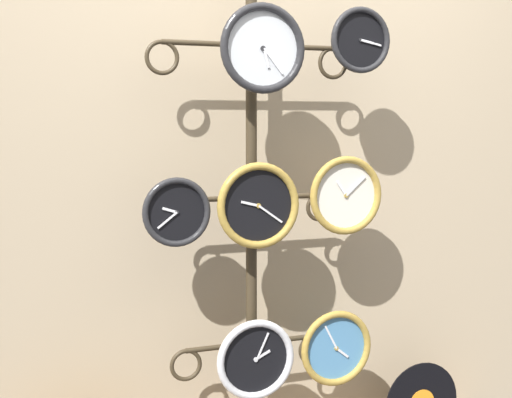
% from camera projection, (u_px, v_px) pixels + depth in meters
% --- Properties ---
extents(shop_wall, '(4.40, 0.04, 2.80)m').
position_uv_depth(shop_wall, '(237.00, 121.00, 2.80)').
color(shop_wall, tan).
rests_on(shop_wall, ground_plane).
extents(display_stand, '(0.80, 0.37, 1.98)m').
position_uv_depth(display_stand, '(251.00, 293.00, 2.72)').
color(display_stand, '#382D1E').
rests_on(display_stand, ground_plane).
extents(clock_top_center, '(0.32, 0.04, 0.32)m').
position_uv_depth(clock_top_center, '(263.00, 48.00, 2.52)').
color(clock_top_center, silver).
extents(clock_top_right, '(0.25, 0.04, 0.25)m').
position_uv_depth(clock_top_right, '(360.00, 40.00, 2.65)').
color(clock_top_right, black).
extents(clock_middle_left, '(0.25, 0.04, 0.25)m').
position_uv_depth(clock_middle_left, '(176.00, 212.00, 2.49)').
color(clock_middle_left, black).
extents(clock_middle_center, '(0.32, 0.04, 0.32)m').
position_uv_depth(clock_middle_center, '(258.00, 206.00, 2.57)').
color(clock_middle_center, black).
extents(clock_middle_right, '(0.30, 0.04, 0.30)m').
position_uv_depth(clock_middle_right, '(345.00, 195.00, 2.73)').
color(clock_middle_right, silver).
extents(clock_bottom_center, '(0.30, 0.04, 0.30)m').
position_uv_depth(clock_bottom_center, '(255.00, 359.00, 2.63)').
color(clock_bottom_center, black).
extents(clock_bottom_right, '(0.30, 0.04, 0.30)m').
position_uv_depth(clock_bottom_right, '(336.00, 348.00, 2.77)').
color(clock_bottom_right, '#4C84B2').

